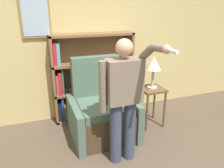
{
  "coord_description": "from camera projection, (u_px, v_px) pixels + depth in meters",
  "views": [
    {
      "loc": [
        -1.0,
        -1.73,
        1.93
      ],
      "look_at": [
        -0.06,
        0.82,
        0.97
      ],
      "focal_mm": 35.0,
      "sensor_mm": 36.0,
      "label": 1
    }
  ],
  "objects": [
    {
      "name": "bookcase",
      "position": [
        88.0,
        78.0,
        3.87
      ],
      "size": [
        1.43,
        0.28,
        1.51
      ],
      "color": "brown",
      "rests_on": "ground_plane"
    },
    {
      "name": "armchair",
      "position": [
        102.0,
        112.0,
        3.41
      ],
      "size": [
        0.96,
        0.9,
        1.21
      ],
      "color": "#4C3823",
      "rests_on": "ground_plane"
    },
    {
      "name": "person_standing",
      "position": [
        124.0,
        96.0,
        2.63
      ],
      "size": [
        0.58,
        0.78,
        1.6
      ],
      "color": "#384256",
      "rests_on": "ground_plane"
    },
    {
      "name": "wall_back",
      "position": [
        91.0,
        39.0,
        3.83
      ],
      "size": [
        8.0,
        0.11,
        2.8
      ],
      "color": "tan",
      "rests_on": "ground_plane"
    },
    {
      "name": "side_table",
      "position": [
        152.0,
        96.0,
        3.64
      ],
      "size": [
        0.38,
        0.38,
        0.67
      ],
      "color": "brown",
      "rests_on": "ground_plane"
    },
    {
      "name": "table_lamp",
      "position": [
        154.0,
        65.0,
        3.46
      ],
      "size": [
        0.24,
        0.24,
        0.53
      ],
      "color": "#B7B2A8",
      "rests_on": "side_table"
    }
  ]
}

